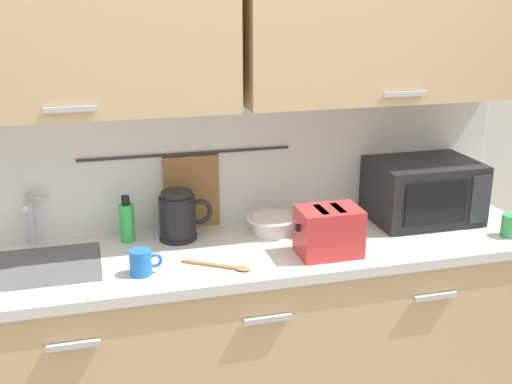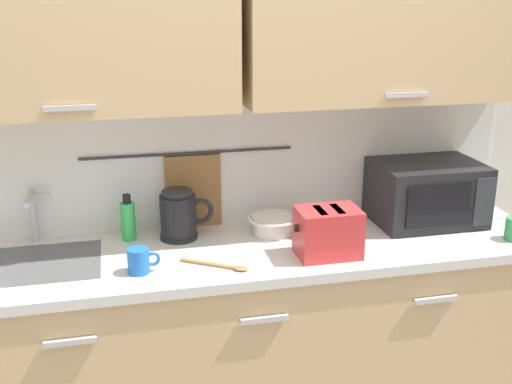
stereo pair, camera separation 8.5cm
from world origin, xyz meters
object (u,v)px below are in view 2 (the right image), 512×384
object	(u,v)px
dish_soap_bottle	(128,220)
mug_near_sink	(139,261)
microwave	(427,193)
electric_kettle	(179,215)
toaster	(328,232)
wooden_spoon	(222,266)
mixing_bowl	(272,223)

from	to	relation	value
dish_soap_bottle	mug_near_sink	bearing A→B (deg)	-85.56
mug_near_sink	microwave	bearing A→B (deg)	11.40
electric_kettle	toaster	bearing A→B (deg)	-29.68
dish_soap_bottle	wooden_spoon	world-z (taller)	dish_soap_bottle
electric_kettle	dish_soap_bottle	xyz separation A→B (m)	(-0.21, 0.03, -0.01)
microwave	electric_kettle	bearing A→B (deg)	177.43
toaster	wooden_spoon	bearing A→B (deg)	-177.18
electric_kettle	toaster	size ratio (longest dim) A/B	0.89
microwave	toaster	world-z (taller)	microwave
mixing_bowl	wooden_spoon	bearing A→B (deg)	-132.63
toaster	mixing_bowl	bearing A→B (deg)	119.45
microwave	toaster	size ratio (longest dim) A/B	1.80
microwave	mug_near_sink	distance (m)	1.30
dish_soap_bottle	mixing_bowl	size ratio (longest dim) A/B	0.92
toaster	electric_kettle	bearing A→B (deg)	150.32
mug_near_sink	toaster	xyz separation A→B (m)	(0.72, -0.00, 0.05)
microwave	dish_soap_bottle	size ratio (longest dim) A/B	2.35
mug_near_sink	mixing_bowl	bearing A→B (deg)	25.07
mixing_bowl	toaster	world-z (taller)	toaster
dish_soap_bottle	microwave	bearing A→B (deg)	-3.50
wooden_spoon	toaster	bearing A→B (deg)	2.82
electric_kettle	dish_soap_bottle	bearing A→B (deg)	171.66
dish_soap_bottle	mug_near_sink	distance (m)	0.34
microwave	mug_near_sink	size ratio (longest dim) A/B	3.83
microwave	electric_kettle	distance (m)	1.09
wooden_spoon	microwave	bearing A→B (deg)	16.15
electric_kettle	mixing_bowl	distance (m)	0.40
mug_near_sink	electric_kettle	bearing A→B (deg)	59.17
wooden_spoon	mug_near_sink	bearing A→B (deg)	175.49
mixing_bowl	toaster	distance (m)	0.31
toaster	wooden_spoon	xyz separation A→B (m)	(-0.42, -0.02, -0.09)
microwave	toaster	distance (m)	0.61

